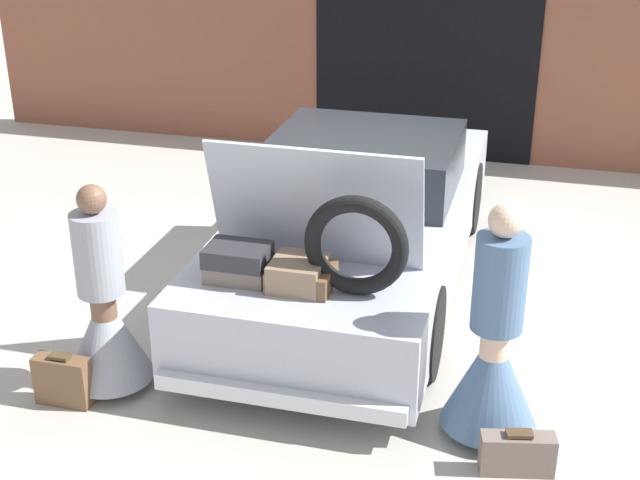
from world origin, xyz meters
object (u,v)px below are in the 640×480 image
at_px(person_left, 105,318).
at_px(person_right, 493,357).
at_px(suitcase_beside_left_person, 63,380).
at_px(car, 357,221).
at_px(suitcase_beside_right_person, 517,454).

height_order(person_left, person_right, person_right).
bearing_deg(person_right, suitcase_beside_left_person, 90.82).
xyz_separation_m(car, person_right, (1.39, -2.04, -0.00)).
height_order(suitcase_beside_left_person, suitcase_beside_right_person, suitcase_beside_left_person).
bearing_deg(suitcase_beside_right_person, person_right, 119.80).
distance_m(car, person_right, 2.47).
relative_size(suitcase_beside_left_person, suitcase_beside_right_person, 0.83).
height_order(car, suitcase_beside_left_person, car).
bearing_deg(car, person_left, -122.77).
height_order(person_left, suitcase_beside_right_person, person_left).
relative_size(person_right, suitcase_beside_left_person, 4.11).
bearing_deg(suitcase_beside_left_person, person_right, 8.39).
relative_size(car, person_left, 3.02).
bearing_deg(suitcase_beside_right_person, car, 123.68).
distance_m(person_left, suitcase_beside_right_person, 3.05).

